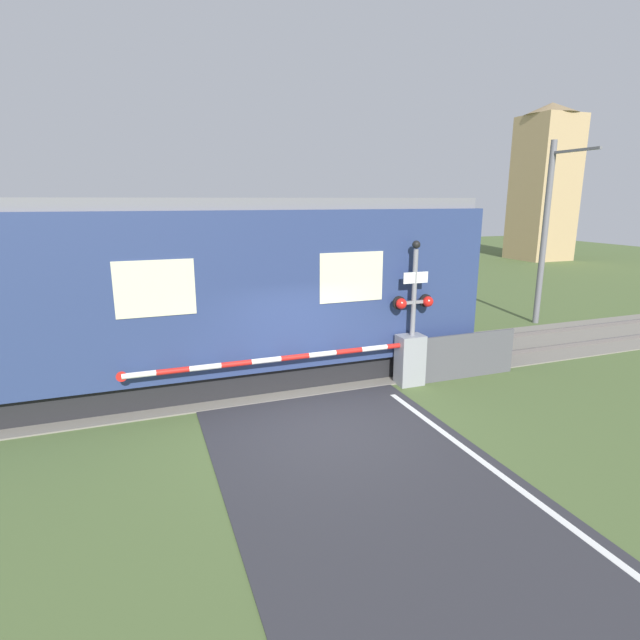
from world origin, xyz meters
name	(u,v)px	position (x,y,z in m)	size (l,w,h in m)	color
ground_plane	(326,429)	(0.00, 0.00, 0.00)	(80.00, 80.00, 0.00)	#4C6033
track_bed	(280,374)	(0.00, 3.17, 0.02)	(36.00, 3.20, 0.13)	slate
train	(154,296)	(-2.80, 3.17, 2.16)	(14.83, 2.75, 4.23)	black
crossing_barrier	(387,360)	(2.05, 1.50, 0.67)	(6.58, 0.44, 1.18)	gray
signal_post	(414,304)	(2.70, 1.52, 1.89)	(0.99, 0.26, 3.32)	gray
catenary_pole	(546,231)	(9.83, 5.12, 3.17)	(0.20, 1.90, 6.05)	slate
distant_building	(545,182)	(24.06, 20.19, 5.33)	(3.70, 3.70, 10.52)	tan
roadside_fence	(466,356)	(4.13, 1.41, 0.55)	(2.71, 0.06, 1.10)	#4C4C51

